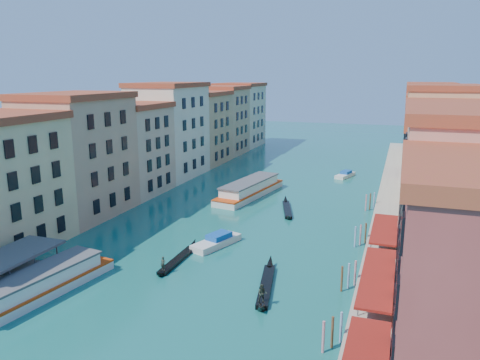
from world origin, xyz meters
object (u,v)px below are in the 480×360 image
(vaporetto_near, at_px, (36,286))
(gondola_right, at_px, (266,284))
(vaporetto_far, at_px, (250,189))
(gondola_fore, at_px, (177,259))

(vaporetto_near, xyz_separation_m, gondola_right, (22.24, 9.72, -0.74))
(vaporetto_near, height_order, gondola_right, vaporetto_near)
(vaporetto_far, relative_size, gondola_right, 1.58)
(vaporetto_near, distance_m, gondola_fore, 16.51)
(vaporetto_far, bearing_deg, vaporetto_near, -90.73)
(gondola_fore, distance_m, gondola_right, 13.02)
(vaporetto_near, height_order, gondola_fore, vaporetto_near)
(gondola_fore, relative_size, gondola_right, 0.88)
(vaporetto_far, height_order, gondola_fore, vaporetto_far)
(vaporetto_near, xyz_separation_m, vaporetto_far, (8.28, 46.93, 0.13))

